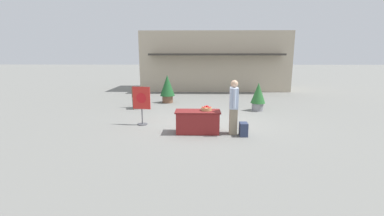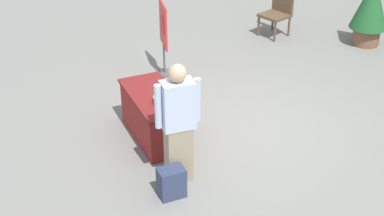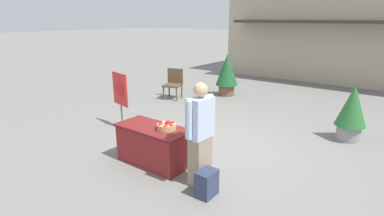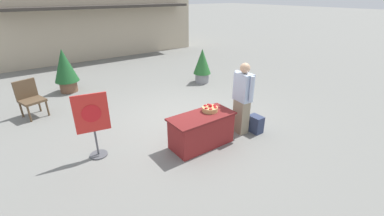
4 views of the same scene
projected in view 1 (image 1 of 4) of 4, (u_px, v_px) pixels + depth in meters
ground_plane at (207, 123)px, 9.56m from camera, size 120.00×120.00×0.00m
storefront_building at (214, 61)px, 18.90m from camera, size 10.24×4.67×4.05m
display_table at (198, 122)px, 8.26m from camera, size 1.44×0.68×0.72m
apple_basket at (206, 108)px, 8.23m from camera, size 0.34×0.34×0.16m
person_visitor at (234, 107)px, 8.05m from camera, size 0.29×0.61×1.71m
backpack at (243, 129)px, 7.95m from camera, size 0.24×0.34×0.42m
poster_board at (142, 104)px, 9.13m from camera, size 0.65×0.36×1.38m
patio_chair at (138, 96)px, 12.12m from camera, size 0.69×0.69×1.00m
potted_plant_near_right at (167, 87)px, 13.44m from camera, size 0.77×0.77×1.47m
potted_plant_far_left at (258, 96)px, 11.51m from camera, size 0.65×0.65×1.27m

